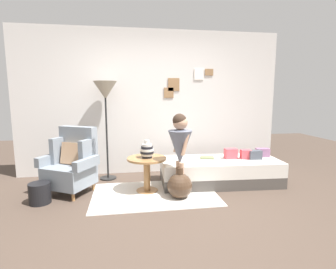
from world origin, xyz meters
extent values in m
plane|color=#4C3D33|center=(0.00, 0.00, 0.00)|extent=(12.00, 12.00, 0.00)
cube|color=silver|center=(0.00, 1.95, 1.30)|extent=(4.80, 0.10, 2.60)
cube|color=olive|center=(0.32, 1.90, 1.48)|extent=(0.18, 0.02, 0.18)
cube|color=silver|center=(0.32, 1.89, 1.48)|extent=(0.14, 0.01, 0.14)
cube|color=white|center=(0.88, 1.90, 1.82)|extent=(0.17, 0.02, 0.20)
cube|color=gray|center=(0.88, 1.89, 1.82)|extent=(0.14, 0.01, 0.16)
cube|color=olive|center=(0.41, 1.90, 1.63)|extent=(0.21, 0.02, 0.23)
cube|color=#5C5C59|center=(0.41, 1.89, 1.63)|extent=(0.16, 0.01, 0.18)
cube|color=olive|center=(1.07, 1.90, 1.86)|extent=(0.16, 0.02, 0.12)
cube|color=gray|center=(1.07, 1.89, 1.86)|extent=(0.12, 0.01, 0.09)
cube|color=silver|center=(-0.08, 0.73, 0.01)|extent=(1.79, 1.15, 0.01)
cylinder|color=#9E7042|center=(-1.63, 0.91, 0.06)|extent=(0.04, 0.04, 0.12)
cylinder|color=#9E7042|center=(-1.21, 0.67, 0.06)|extent=(0.04, 0.04, 0.12)
cylinder|color=#9E7042|center=(-1.41, 1.30, 0.06)|extent=(0.04, 0.04, 0.12)
cylinder|color=#9E7042|center=(-0.99, 1.06, 0.06)|extent=(0.04, 0.04, 0.12)
cube|color=gray|center=(-1.31, 0.99, 0.27)|extent=(0.80, 0.78, 0.30)
cube|color=gray|center=(-1.20, 1.19, 0.70)|extent=(0.59, 0.42, 0.55)
cube|color=gray|center=(-1.49, 1.20, 0.61)|extent=(0.22, 0.31, 0.39)
cube|color=gray|center=(-1.04, 0.94, 0.61)|extent=(0.22, 0.31, 0.39)
cube|color=gray|center=(-1.61, 1.13, 0.49)|extent=(0.33, 0.48, 0.14)
cube|color=gray|center=(-1.04, 0.81, 0.49)|extent=(0.33, 0.48, 0.14)
cube|color=tan|center=(-1.26, 1.07, 0.58)|extent=(0.39, 0.32, 0.33)
cube|color=#4C4742|center=(1.03, 1.06, 0.09)|extent=(1.94, 0.90, 0.18)
cube|color=silver|center=(1.03, 1.06, 0.29)|extent=(1.94, 0.90, 0.22)
cube|color=gray|center=(1.80, 1.13, 0.47)|extent=(0.23, 0.15, 0.15)
cube|color=#474C56|center=(1.60, 1.00, 0.47)|extent=(0.21, 0.13, 0.14)
cube|color=#D64C56|center=(1.46, 1.04, 0.47)|extent=(0.18, 0.14, 0.15)
cube|color=#D64C56|center=(1.22, 1.10, 0.48)|extent=(0.20, 0.13, 0.16)
cylinder|color=#9E7042|center=(-0.18, 0.88, 0.01)|extent=(0.32, 0.32, 0.02)
cylinder|color=#9E7042|center=(-0.18, 0.88, 0.26)|extent=(0.10, 0.10, 0.47)
cylinder|color=#9E7042|center=(-0.18, 0.88, 0.51)|extent=(0.59, 0.59, 0.03)
cylinder|color=black|center=(-0.18, 0.87, 0.54)|extent=(0.15, 0.15, 0.03)
cylinder|color=silver|center=(-0.18, 0.87, 0.57)|extent=(0.18, 0.18, 0.03)
cylinder|color=black|center=(-0.18, 0.87, 0.61)|extent=(0.20, 0.20, 0.03)
cylinder|color=silver|center=(-0.18, 0.87, 0.64)|extent=(0.20, 0.20, 0.03)
cylinder|color=black|center=(-0.18, 0.87, 0.68)|extent=(0.18, 0.18, 0.03)
cylinder|color=silver|center=(-0.18, 0.87, 0.71)|extent=(0.15, 0.15, 0.03)
cylinder|color=silver|center=(-0.18, 0.87, 0.76)|extent=(0.07, 0.07, 0.06)
cylinder|color=black|center=(-0.80, 1.60, 0.01)|extent=(0.28, 0.28, 0.02)
cylinder|color=black|center=(-0.80, 1.60, 0.81)|extent=(0.03, 0.03, 1.57)
cone|color=#9E937F|center=(-0.80, 1.60, 1.52)|extent=(0.39, 0.39, 0.30)
cylinder|color=tan|center=(0.28, 0.56, 0.25)|extent=(0.07, 0.07, 0.51)
cylinder|color=tan|center=(0.25, 0.66, 0.25)|extent=(0.07, 0.07, 0.51)
cone|color=slate|center=(0.27, 0.61, 0.71)|extent=(0.34, 0.34, 0.48)
cylinder|color=slate|center=(0.27, 0.61, 0.87)|extent=(0.17, 0.17, 0.18)
cylinder|color=tan|center=(0.32, 0.50, 0.78)|extent=(0.14, 0.08, 0.32)
cylinder|color=tan|center=(0.25, 0.73, 0.78)|extent=(0.14, 0.08, 0.32)
sphere|color=tan|center=(0.27, 0.61, 1.07)|extent=(0.20, 0.20, 0.20)
sphere|color=#38281E|center=(0.26, 0.61, 1.09)|extent=(0.19, 0.19, 0.19)
cube|color=#7B855A|center=(0.84, 1.16, 0.42)|extent=(0.25, 0.21, 0.03)
sphere|color=#473323|center=(0.25, 0.55, 0.18)|extent=(0.36, 0.36, 0.36)
cylinder|color=#473323|center=(0.25, 0.55, 0.40)|extent=(0.10, 0.10, 0.09)
cylinder|color=black|center=(-1.64, 0.67, 0.14)|extent=(0.28, 0.28, 0.28)
camera|label=1|loc=(-0.48, -2.95, 1.45)|focal=28.30mm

